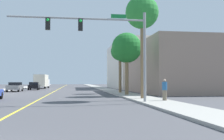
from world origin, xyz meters
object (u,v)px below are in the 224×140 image
object	(u,v)px
pedestrian	(165,90)
car_gray	(15,87)
car_black	(34,86)
traffic_signal_mast	(105,36)
palm_mid	(127,48)
delivery_truck	(42,81)
palm_near	(142,13)
palm_far	(120,52)

from	to	relation	value
pedestrian	car_gray	bearing A→B (deg)	99.69
car_black	car_gray	size ratio (longest dim) A/B	0.99
car_black	traffic_signal_mast	bearing A→B (deg)	-76.66
palm_mid	delivery_truck	size ratio (longest dim) A/B	0.83
car_gray	palm_near	bearing A→B (deg)	123.93
palm_near	palm_far	xyz separation A→B (m)	(0.21, 12.28, -2.06)
traffic_signal_mast	delivery_truck	distance (m)	44.34
delivery_truck	palm_mid	bearing A→B (deg)	-67.05
palm_far	car_black	size ratio (longest dim) A/B	1.47
traffic_signal_mast	palm_near	xyz separation A→B (m)	(3.64, 3.51, 2.66)
car_black	palm_near	bearing A→B (deg)	-68.61
palm_far	delivery_truck	world-z (taller)	palm_far
palm_mid	palm_far	bearing A→B (deg)	86.87
traffic_signal_mast	palm_mid	xyz separation A→B (m)	(3.51, 9.65, 0.39)
palm_far	pedestrian	world-z (taller)	palm_far
traffic_signal_mast	palm_near	world-z (taller)	palm_near
traffic_signal_mast	pedestrian	bearing A→B (deg)	9.99
traffic_signal_mast	palm_mid	world-z (taller)	palm_mid
palm_mid	car_gray	bearing A→B (deg)	134.54
palm_mid	car_gray	size ratio (longest dim) A/B	1.48
palm_far	car_gray	bearing A→B (deg)	149.71
traffic_signal_mast	car_gray	world-z (taller)	traffic_signal_mast
palm_far	pedestrian	xyz separation A→B (m)	(0.84, -14.96, -4.45)
car_gray	delivery_truck	xyz separation A→B (m)	(1.88, 18.69, 0.87)
palm_near	delivery_truck	xyz separation A→B (m)	(-12.92, 39.73, -5.82)
palm_far	delivery_truck	bearing A→B (deg)	115.56
pedestrian	palm_near	bearing A→B (deg)	87.27
pedestrian	palm_far	bearing A→B (deg)	69.17
palm_mid	palm_far	distance (m)	6.15
palm_far	traffic_signal_mast	bearing A→B (deg)	-103.69
traffic_signal_mast	palm_near	bearing A→B (deg)	43.95
palm_near	palm_mid	distance (m)	6.55
delivery_truck	car_gray	bearing A→B (deg)	-93.64
palm_far	delivery_truck	size ratio (longest dim) A/B	0.81
traffic_signal_mast	pedestrian	world-z (taller)	traffic_signal_mast
delivery_truck	palm_near	bearing A→B (deg)	-69.88
traffic_signal_mast	palm_near	size ratio (longest dim) A/B	1.10
car_gray	delivery_truck	size ratio (longest dim) A/B	0.56
pedestrian	palm_mid	bearing A→B (deg)	73.54
palm_near	pedestrian	bearing A→B (deg)	-68.69
palm_far	car_black	xyz separation A→B (m)	(-13.30, 16.85, -4.66)
traffic_signal_mast	palm_far	xyz separation A→B (m)	(3.85, 15.79, 0.60)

